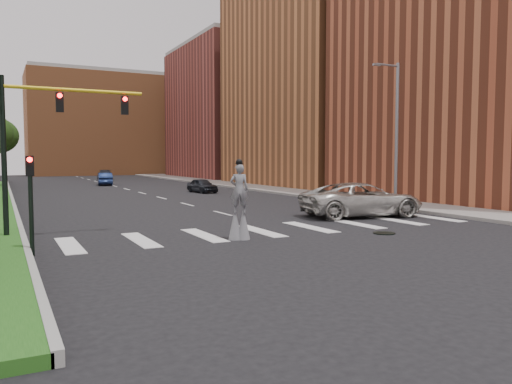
# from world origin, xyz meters

# --- Properties ---
(ground_plane) EXTENTS (160.00, 160.00, 0.00)m
(ground_plane) POSITION_xyz_m (0.00, 0.00, 0.00)
(ground_plane) COLOR black
(ground_plane) RESTS_ON ground
(median_curb) EXTENTS (0.20, 60.00, 0.28)m
(median_curb) POSITION_xyz_m (-10.45, 20.00, 0.14)
(median_curb) COLOR gray
(median_curb) RESTS_ON ground
(sidewalk_right) EXTENTS (5.00, 90.00, 0.18)m
(sidewalk_right) POSITION_xyz_m (12.50, 25.00, 0.09)
(sidewalk_right) COLOR gray
(sidewalk_right) RESTS_ON ground
(manhole) EXTENTS (0.90, 0.90, 0.04)m
(manhole) POSITION_xyz_m (3.00, -2.00, 0.02)
(manhole) COLOR black
(manhole) RESTS_ON ground
(building_near) EXTENTS (16.00, 20.00, 22.00)m
(building_near) POSITION_xyz_m (22.00, 8.00, 11.00)
(building_near) COLOR brown
(building_near) RESTS_ON ground
(building_mid) EXTENTS (16.00, 22.00, 24.00)m
(building_mid) POSITION_xyz_m (22.00, 30.00, 12.00)
(building_mid) COLOR #B16537
(building_mid) RESTS_ON ground
(building_far) EXTENTS (16.00, 22.00, 20.00)m
(building_far) POSITION_xyz_m (22.00, 54.00, 10.00)
(building_far) COLOR brown
(building_far) RESTS_ON ground
(building_backdrop) EXTENTS (26.00, 14.00, 18.00)m
(building_backdrop) POSITION_xyz_m (6.00, 78.00, 9.00)
(building_backdrop) COLOR #B16537
(building_backdrop) RESTS_ON ground
(streetlight) EXTENTS (2.05, 0.20, 9.00)m
(streetlight) POSITION_xyz_m (10.90, 6.00, 4.90)
(streetlight) COLOR slate
(streetlight) RESTS_ON ground
(traffic_signal) EXTENTS (5.30, 0.23, 6.20)m
(traffic_signal) POSITION_xyz_m (-9.78, 3.00, 4.15)
(traffic_signal) COLOR black
(traffic_signal) RESTS_ON ground
(secondary_signal) EXTENTS (0.25, 0.21, 3.23)m
(secondary_signal) POSITION_xyz_m (-10.30, -0.50, 1.95)
(secondary_signal) COLOR black
(secondary_signal) RESTS_ON ground
(stilt_performer) EXTENTS (0.83, 0.69, 3.11)m
(stilt_performer) POSITION_xyz_m (-2.99, -0.58, 1.29)
(stilt_performer) COLOR #332214
(stilt_performer) RESTS_ON ground
(suv_crossing) EXTENTS (6.97, 4.09, 1.82)m
(suv_crossing) POSITION_xyz_m (6.05, 3.22, 0.91)
(suv_crossing) COLOR beige
(suv_crossing) RESTS_ON ground
(car_near) EXTENTS (1.98, 3.91, 1.28)m
(car_near) POSITION_xyz_m (4.96, 24.11, 0.64)
(car_near) COLOR black
(car_near) RESTS_ON ground
(car_mid) EXTENTS (2.07, 4.45, 1.41)m
(car_mid) POSITION_xyz_m (-0.56, 40.37, 0.71)
(car_mid) COLOR #16244E
(car_mid) RESTS_ON ground
(car_far) EXTENTS (2.97, 5.15, 1.40)m
(car_far) POSITION_xyz_m (1.85, 53.64, 0.70)
(car_far) COLOR black
(car_far) RESTS_ON ground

